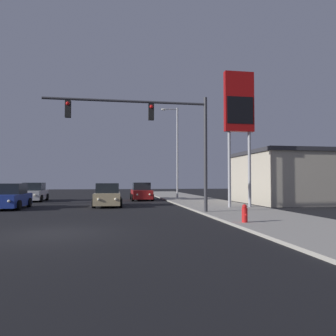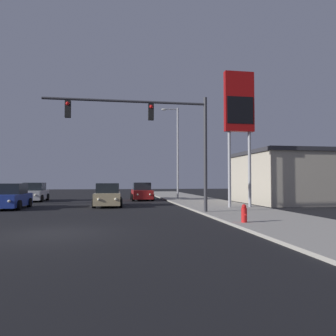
% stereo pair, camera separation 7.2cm
% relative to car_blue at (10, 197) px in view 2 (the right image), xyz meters
% --- Properties ---
extents(ground_plane, '(120.00, 120.00, 0.00)m').
position_rel_car_blue_xyz_m(ground_plane, '(4.59, -11.06, -0.76)').
color(ground_plane, black).
extents(sidewalk_right, '(5.00, 60.00, 0.12)m').
position_rel_car_blue_xyz_m(sidewalk_right, '(14.09, -1.06, -0.70)').
color(sidewalk_right, '#9E998E').
rests_on(sidewalk_right, ground).
extents(building_gas_station, '(10.30, 8.30, 4.30)m').
position_rel_car_blue_xyz_m(building_gas_station, '(22.59, 1.95, 1.40)').
color(building_gas_station, '#B2A893').
rests_on(building_gas_station, ground).
extents(car_blue, '(2.04, 4.33, 1.68)m').
position_rel_car_blue_xyz_m(car_blue, '(0.00, 0.00, 0.00)').
color(car_blue, navy).
rests_on(car_blue, ground).
extents(car_red, '(2.04, 4.31, 1.68)m').
position_rel_car_blue_xyz_m(car_red, '(9.44, 8.08, 0.00)').
color(car_red, maroon).
rests_on(car_red, ground).
extents(car_tan, '(2.04, 4.33, 1.68)m').
position_rel_car_blue_xyz_m(car_tan, '(6.36, 0.99, 0.00)').
color(car_tan, tan).
rests_on(car_tan, ground).
extents(car_silver, '(2.04, 4.31, 1.68)m').
position_rel_car_blue_xyz_m(car_silver, '(-0.31, 8.06, 0.00)').
color(car_silver, '#B7B7BC').
rests_on(car_silver, ground).
extents(traffic_light_mast, '(8.99, 0.36, 6.50)m').
position_rel_car_blue_xyz_m(traffic_light_mast, '(9.23, -5.35, 4.05)').
color(traffic_light_mast, '#38383D').
rests_on(traffic_light_mast, sidewalk_right).
extents(street_lamp, '(1.74, 0.24, 9.00)m').
position_rel_car_blue_xyz_m(street_lamp, '(12.91, 8.56, 4.36)').
color(street_lamp, '#99999E').
rests_on(street_lamp, sidewalk_right).
extents(gas_station_sign, '(2.00, 0.42, 9.00)m').
position_rel_car_blue_xyz_m(gas_station_sign, '(14.98, -2.75, 5.86)').
color(gas_station_sign, '#99999E').
rests_on(gas_station_sign, sidewalk_right).
extents(fire_hydrant, '(0.24, 0.34, 0.76)m').
position_rel_car_blue_xyz_m(fire_hydrant, '(12.19, -10.16, -0.27)').
color(fire_hydrant, red).
rests_on(fire_hydrant, sidewalk_right).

